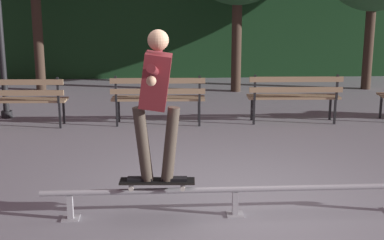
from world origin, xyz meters
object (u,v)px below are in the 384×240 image
Objects in this scene: park_bench_left_center at (158,95)px; park_bench_right_center at (294,93)px; park_bench_leftmost at (18,96)px; grind_rail at (235,193)px; skateboard at (157,182)px; skateboarder at (156,93)px.

park_bench_left_center is 2.36m from park_bench_right_center.
park_bench_left_center is (2.36, 0.00, 0.00)m from park_bench_leftmost.
park_bench_right_center is at bearing 68.33° from grind_rail.
grind_rail is at bearing -111.67° from park_bench_right_center.
skateboard reaches higher than grind_rail.
park_bench_left_center is (-0.80, 3.91, 0.29)m from grind_rail.
park_bench_leftmost and park_bench_left_center have the same top height.
skateboarder is 4.63m from park_bench_leftmost.
park_bench_right_center is (4.72, 0.00, 0.00)m from park_bench_leftmost.
park_bench_left_center reaches higher than skateboard.
park_bench_leftmost is (-3.16, 3.91, 0.29)m from grind_rail.
grind_rail is 4.22m from park_bench_right_center.
skateboard is 0.51× the size of skateboarder.
grind_rail is at bearing 0.01° from skateboarder.
park_bench_left_center and park_bench_right_center have the same top height.
park_bench_leftmost is (-2.34, 3.91, -0.79)m from skateboarder.
skateboard is 0.49× the size of park_bench_left_center.
park_bench_right_center is at bearing 58.78° from skateboarder.
grind_rail is at bearing -51.06° from park_bench_leftmost.
grind_rail is 2.52× the size of park_bench_leftmost.
skateboarder is at bearing -179.99° from grind_rail.
skateboarder is at bearing -59.07° from park_bench_leftmost.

